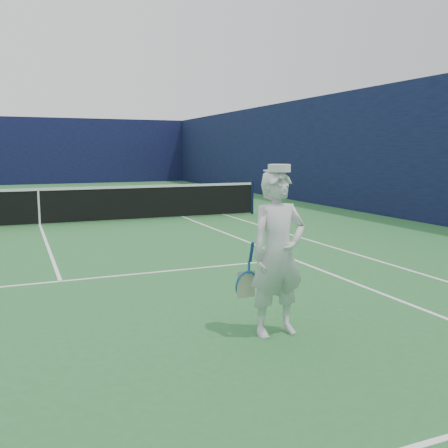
# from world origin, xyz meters

# --- Properties ---
(ground) EXTENTS (80.00, 80.00, 0.00)m
(ground) POSITION_xyz_m (0.00, 0.00, 0.00)
(ground) COLOR #26662F
(ground) RESTS_ON ground
(court_markings) EXTENTS (11.03, 23.83, 0.01)m
(court_markings) POSITION_xyz_m (0.00, 0.00, 0.00)
(court_markings) COLOR white
(court_markings) RESTS_ON ground
(windscreen_fence) EXTENTS (20.12, 36.12, 4.00)m
(windscreen_fence) POSITION_xyz_m (0.00, 0.00, 2.00)
(windscreen_fence) COLOR #0E1134
(windscreen_fence) RESTS_ON ground
(tennis_net) EXTENTS (12.88, 0.09, 1.07)m
(tennis_net) POSITION_xyz_m (0.00, 0.00, 0.55)
(tennis_net) COLOR #141E4C
(tennis_net) RESTS_ON ground
(tennis_player) EXTENTS (0.77, 0.47, 1.86)m
(tennis_player) POSITION_xyz_m (2.00, -9.64, 0.91)
(tennis_player) COLOR silver
(tennis_player) RESTS_ON ground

